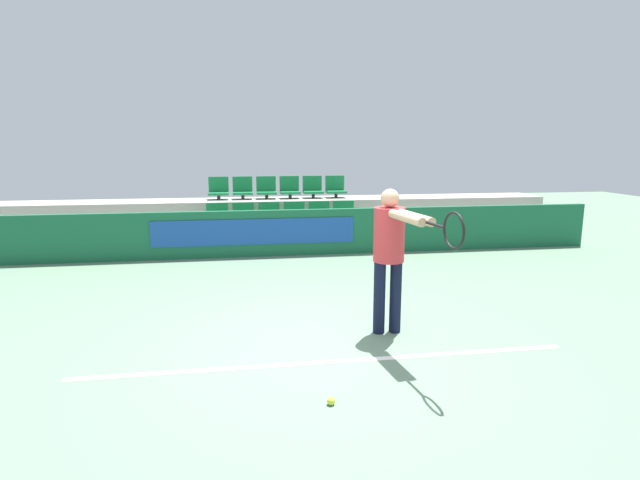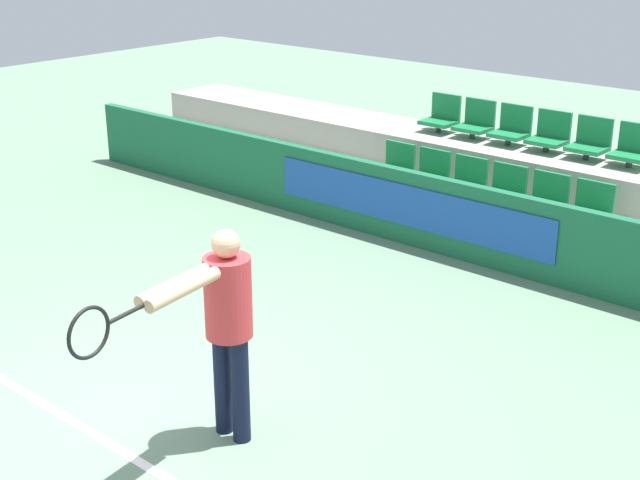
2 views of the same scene
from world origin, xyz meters
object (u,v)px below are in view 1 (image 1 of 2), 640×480
stadium_chair_2 (269,216)px  stadium_chair_7 (243,190)px  stadium_chair_9 (290,189)px  stadium_chair_10 (313,189)px  tennis_ball (331,401)px  stadium_chair_3 (295,216)px  stadium_chair_1 (244,217)px  stadium_chair_0 (217,217)px  stadium_chair_6 (219,190)px  tennis_player (392,246)px  stadium_chair_4 (320,215)px  stadium_chair_11 (336,188)px  stadium_chair_8 (266,189)px  stadium_chair_5 (344,215)px

stadium_chair_2 → stadium_chair_7: size_ratio=1.00×
stadium_chair_9 → stadium_chair_10: (0.51, 0.00, 0.00)m
stadium_chair_10 → tennis_ball: (-0.89, -7.25, -1.07)m
stadium_chair_3 → stadium_chair_2: bearing=180.0°
stadium_chair_1 → tennis_ball: bearing=-84.1°
stadium_chair_0 → stadium_chair_6: 1.09m
tennis_player → stadium_chair_9: bearing=87.2°
stadium_chair_3 → tennis_ball: stadium_chair_3 is taller
stadium_chair_9 → tennis_player: (0.53, -5.85, -0.10)m
stadium_chair_9 → stadium_chair_0: bearing=-147.2°
stadium_chair_0 → stadium_chair_4: bearing=0.0°
stadium_chair_7 → stadium_chair_9: bearing=0.0°
tennis_ball → stadium_chair_11: bearing=79.1°
stadium_chair_0 → stadium_chair_6: size_ratio=1.00×
stadium_chair_3 → stadium_chair_8: size_ratio=1.00×
stadium_chair_8 → stadium_chair_11: (1.53, 0.00, 0.00)m
stadium_chair_3 → stadium_chair_9: 1.09m
stadium_chair_5 → stadium_chair_7: 2.31m
stadium_chair_11 → tennis_player: bearing=-94.8°
stadium_chair_3 → stadium_chair_4: (0.51, 0.00, 0.00)m
stadium_chair_9 → stadium_chair_4: bearing=-62.7°
stadium_chair_2 → stadium_chair_9: (0.51, 0.99, 0.45)m
stadium_chair_0 → tennis_ball: size_ratio=7.23×
stadium_chair_8 → stadium_chair_11: same height
stadium_chair_8 → tennis_ball: stadium_chair_8 is taller
stadium_chair_3 → tennis_ball: bearing=-93.5°
stadium_chair_0 → stadium_chair_4: same height
stadium_chair_0 → stadium_chair_5: (2.55, 0.00, 0.00)m
stadium_chair_9 → stadium_chair_11: (1.02, 0.00, 0.00)m
stadium_chair_11 → tennis_player: (-0.49, -5.85, -0.10)m
stadium_chair_1 → stadium_chair_4: same height
stadium_chair_2 → stadium_chair_5: size_ratio=1.00×
stadium_chair_11 → tennis_player: size_ratio=0.30×
stadium_chair_5 → tennis_ball: 6.44m
stadium_chair_1 → stadium_chair_6: 1.20m
stadium_chair_6 → stadium_chair_9: same height
stadium_chair_10 → stadium_chair_7: bearing=180.0°
stadium_chair_6 → tennis_ball: size_ratio=7.23×
stadium_chair_2 → stadium_chair_9: stadium_chair_9 is taller
stadium_chair_6 → stadium_chair_11: bearing=0.0°
stadium_chair_3 → tennis_player: size_ratio=0.30×
stadium_chair_8 → tennis_player: size_ratio=0.30×
stadium_chair_6 → stadium_chair_8: 1.02m
stadium_chair_4 → tennis_ball: bearing=-98.1°
stadium_chair_3 → tennis_player: bearing=-83.8°
stadium_chair_5 → tennis_ball: size_ratio=7.23×
stadium_chair_8 → tennis_ball: bearing=-89.0°
stadium_chair_9 → tennis_ball: 7.34m
stadium_chair_4 → stadium_chair_3: bearing=180.0°
stadium_chair_7 → tennis_player: size_ratio=0.30×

